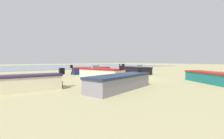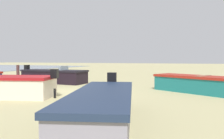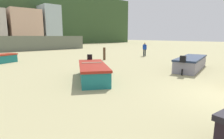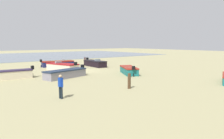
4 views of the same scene
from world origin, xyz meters
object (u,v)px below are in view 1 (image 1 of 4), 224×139
at_px(boat_navy_3, 91,70).
at_px(boat_cream_4, 14,84).
at_px(boat_grey_1, 121,82).
at_px(boat_teal_2, 209,77).
at_px(boat_black_0, 135,70).
at_px(mooring_post_mid_beach, 120,68).
at_px(boat_cream_6, 101,73).

distance_m(boat_navy_3, boat_cream_4, 12.21).
relative_size(boat_grey_1, boat_teal_2, 1.22).
relative_size(boat_black_0, boat_teal_2, 1.20).
height_order(boat_black_0, boat_teal_2, boat_black_0).
bearing_deg(mooring_post_mid_beach, boat_grey_1, 50.19).
bearing_deg(mooring_post_mid_beach, boat_cream_6, 37.07).
distance_m(boat_teal_2, mooring_post_mid_beach, 13.07).
xyz_separation_m(boat_grey_1, boat_navy_3, (-4.14, -10.77, 0.00)).
height_order(boat_black_0, boat_cream_6, boat_cream_6).
height_order(boat_black_0, boat_cream_4, boat_black_0).
bearing_deg(boat_teal_2, mooring_post_mid_beach, 111.26).
distance_m(boat_teal_2, boat_navy_3, 13.13).
height_order(boat_navy_3, mooring_post_mid_beach, mooring_post_mid_beach).
distance_m(boat_teal_2, boat_cream_6, 9.25).
height_order(boat_grey_1, boat_cream_4, boat_cream_4).
height_order(boat_grey_1, boat_cream_6, boat_cream_6).
bearing_deg(boat_cream_4, boat_teal_2, -109.16).
bearing_deg(boat_grey_1, boat_teal_2, -120.95).
xyz_separation_m(boat_black_0, boat_teal_2, (1.53, 9.42, -0.04)).
bearing_deg(boat_black_0, mooring_post_mid_beach, -90.93).
distance_m(boat_navy_3, mooring_post_mid_beach, 4.97).
bearing_deg(boat_teal_2, boat_black_0, 110.36).
height_order(boat_teal_2, boat_navy_3, boat_navy_3).
distance_m(boat_navy_3, boat_cream_6, 5.00).
relative_size(boat_black_0, boat_cream_4, 0.99).
xyz_separation_m(boat_grey_1, boat_cream_6, (-2.60, -6.01, 0.03)).
bearing_deg(boat_teal_2, boat_grey_1, -165.90).
xyz_separation_m(boat_navy_3, boat_cream_4, (9.23, 7.99, 0.02)).
bearing_deg(boat_grey_1, boat_navy_3, -36.50).
bearing_deg(boat_black_0, boat_cream_4, 23.52).
distance_m(boat_grey_1, boat_cream_4, 5.80).
bearing_deg(boat_navy_3, boat_cream_6, -8.02).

